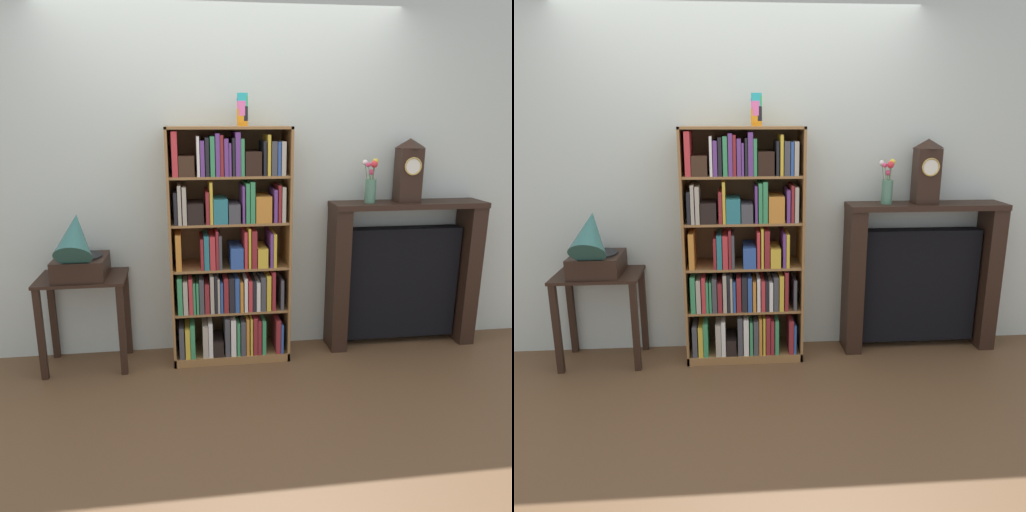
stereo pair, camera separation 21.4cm
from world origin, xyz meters
The scene contains 9 objects.
ground_plane centered at (0.00, 0.00, -0.01)m, with size 8.07×6.40×0.02m, color brown.
wall_back centered at (0.16, 0.27, 1.30)m, with size 5.07×0.08×2.60m, color beige.
bookshelf centered at (-0.01, 0.04, 0.80)m, with size 0.85×0.35×1.69m.
cup_stack centered at (0.10, 0.07, 1.80)m, with size 0.08×0.08×0.22m.
side_table_left centered at (-1.04, 0.03, 0.50)m, with size 0.60×0.41×0.68m.
gramophone centered at (-1.04, -0.03, 0.88)m, with size 0.35×0.49×0.52m.
fireplace_mantel centered at (1.35, 0.12, 0.56)m, with size 1.17×0.27×1.14m.
mantel_clock centered at (1.33, 0.09, 1.37)m, with size 0.17×0.15×0.46m.
flower_vase centered at (1.05, 0.09, 1.28)m, with size 0.11×0.13×0.32m.
Camera 2 is at (-0.08, -3.50, 1.73)m, focal length 35.56 mm.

